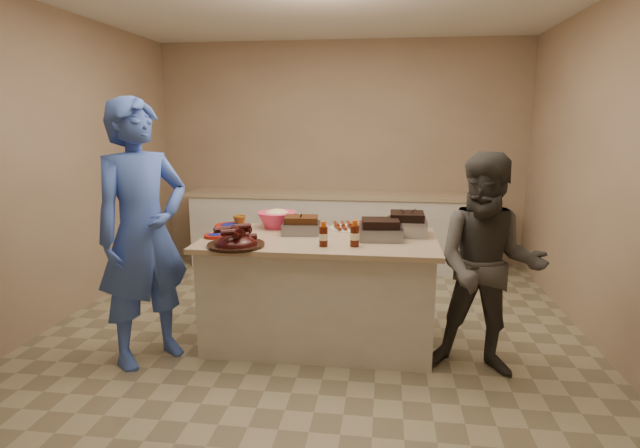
# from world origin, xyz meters

# --- Properties ---
(room) EXTENTS (4.50, 5.00, 2.70)m
(room) POSITION_xyz_m (0.00, 0.00, 0.00)
(room) COLOR tan
(room) RESTS_ON ground
(back_counter) EXTENTS (3.60, 0.64, 0.90)m
(back_counter) POSITION_xyz_m (0.00, 2.20, 0.45)
(back_counter) COLOR beige
(back_counter) RESTS_ON ground
(island) EXTENTS (1.81, 0.96, 0.86)m
(island) POSITION_xyz_m (0.08, 0.01, 0.00)
(island) COLOR beige
(island) RESTS_ON ground
(rib_platter) EXTENTS (0.50, 0.50, 0.17)m
(rib_platter) POSITION_xyz_m (-0.49, -0.33, 0.86)
(rib_platter) COLOR #390B0A
(rib_platter) RESTS_ON island
(pulled_pork_tray) EXTENTS (0.33, 0.26, 0.09)m
(pulled_pork_tray) POSITION_xyz_m (-0.08, 0.13, 0.86)
(pulled_pork_tray) COLOR #47230F
(pulled_pork_tray) RESTS_ON island
(brisket_tray) EXTENTS (0.35, 0.30, 0.10)m
(brisket_tray) POSITION_xyz_m (0.55, 0.02, 0.86)
(brisket_tray) COLOR black
(brisket_tray) RESTS_ON island
(roasting_pan) EXTENTS (0.31, 0.31, 0.12)m
(roasting_pan) POSITION_xyz_m (0.75, 0.22, 0.86)
(roasting_pan) COLOR gray
(roasting_pan) RESTS_ON island
(coleslaw_bowl) EXTENTS (0.33, 0.33, 0.23)m
(coleslaw_bowl) POSITION_xyz_m (-0.33, 0.35, 0.86)
(coleslaw_bowl) COLOR #EE3564
(coleslaw_bowl) RESTS_ON island
(sausage_plate) EXTENTS (0.40, 0.40, 0.05)m
(sausage_plate) POSITION_xyz_m (0.29, 0.35, 0.86)
(sausage_plate) COLOR silver
(sausage_plate) RESTS_ON island
(mac_cheese_dish) EXTENTS (0.29, 0.22, 0.08)m
(mac_cheese_dish) POSITION_xyz_m (0.62, 0.39, 0.86)
(mac_cheese_dish) COLOR orange
(mac_cheese_dish) RESTS_ON island
(bbq_bottle_a) EXTENTS (0.06, 0.06, 0.18)m
(bbq_bottle_a) POSITION_xyz_m (0.14, -0.25, 0.86)
(bbq_bottle_a) COLOR #401308
(bbq_bottle_a) RESTS_ON island
(bbq_bottle_b) EXTENTS (0.06, 0.06, 0.19)m
(bbq_bottle_b) POSITION_xyz_m (0.37, -0.22, 0.86)
(bbq_bottle_b) COLOR #401308
(bbq_bottle_b) RESTS_ON island
(mustard_bottle) EXTENTS (0.04, 0.04, 0.12)m
(mustard_bottle) POSITION_xyz_m (-0.21, 0.21, 0.86)
(mustard_bottle) COLOR #F4CC00
(mustard_bottle) RESTS_ON island
(sauce_bowl) EXTENTS (0.15, 0.05, 0.15)m
(sauce_bowl) POSITION_xyz_m (-0.07, 0.31, 0.86)
(sauce_bowl) COLOR silver
(sauce_bowl) RESTS_ON island
(plate_stack_large) EXTENTS (0.27, 0.27, 0.03)m
(plate_stack_large) POSITION_xyz_m (-0.71, 0.25, 0.86)
(plate_stack_large) COLOR maroon
(plate_stack_large) RESTS_ON island
(plate_stack_small) EXTENTS (0.17, 0.17, 0.02)m
(plate_stack_small) POSITION_xyz_m (-0.73, -0.08, 0.86)
(plate_stack_small) COLOR maroon
(plate_stack_small) RESTS_ON island
(plastic_cup) EXTENTS (0.11, 0.10, 0.11)m
(plastic_cup) POSITION_xyz_m (-0.65, 0.32, 0.86)
(plastic_cup) COLOR #8E5617
(plastic_cup) RESTS_ON island
(basket_stack) EXTENTS (0.22, 0.18, 0.10)m
(basket_stack) POSITION_xyz_m (-0.11, 0.39, 0.86)
(basket_stack) COLOR maroon
(basket_stack) RESTS_ON island
(guest_blue) EXTENTS (1.96, 1.69, 0.46)m
(guest_blue) POSITION_xyz_m (-1.13, -0.45, 0.00)
(guest_blue) COLOR #3C5DC1
(guest_blue) RESTS_ON ground
(guest_gray) EXTENTS (1.05, 1.67, 0.59)m
(guest_gray) POSITION_xyz_m (1.28, -0.33, 0.00)
(guest_gray) COLOR #46443F
(guest_gray) RESTS_ON ground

